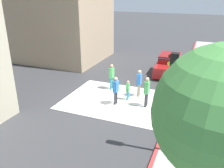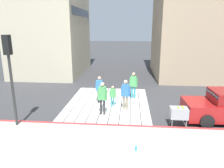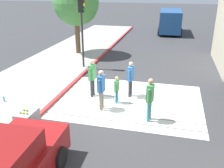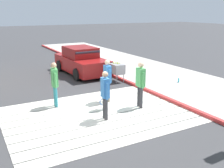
# 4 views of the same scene
# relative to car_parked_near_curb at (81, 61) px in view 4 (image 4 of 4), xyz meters

# --- Properties ---
(ground_plane) EXTENTS (120.00, 120.00, 0.00)m
(ground_plane) POSITION_rel_car_parked_near_curb_xyz_m (2.00, 6.25, -0.73)
(ground_plane) COLOR #38383A
(crosswalk_stripes) EXTENTS (6.40, 4.90, 0.01)m
(crosswalk_stripes) POSITION_rel_car_parked_near_curb_xyz_m (2.00, 6.25, -0.73)
(crosswalk_stripes) COLOR silver
(crosswalk_stripes) RESTS_ON ground
(sidewalk_west) EXTENTS (4.80, 40.00, 0.12)m
(sidewalk_west) POSITION_rel_car_parked_near_curb_xyz_m (-3.60, 6.25, -0.67)
(sidewalk_west) COLOR #ADA8A0
(sidewalk_west) RESTS_ON ground
(curb_painted) EXTENTS (0.16, 40.00, 0.13)m
(curb_painted) POSITION_rel_car_parked_near_curb_xyz_m (-1.25, 6.25, -0.67)
(curb_painted) COLOR #BC3333
(curb_painted) RESTS_ON ground
(car_parked_near_curb) EXTENTS (2.08, 4.35, 1.57)m
(car_parked_near_curb) POSITION_rel_car_parked_near_curb_xyz_m (0.00, 0.00, 0.00)
(car_parked_near_curb) COLOR maroon
(car_parked_near_curb) RESTS_ON ground
(tennis_ball_cart) EXTENTS (0.56, 0.80, 1.02)m
(tennis_ball_cart) POSITION_rel_car_parked_near_curb_xyz_m (-0.90, 2.63, -0.04)
(tennis_ball_cart) COLOR #99999E
(tennis_ball_cart) RESTS_ON ground
(water_bottle) EXTENTS (0.07, 0.07, 0.22)m
(water_bottle) POSITION_rel_car_parked_near_curb_xyz_m (-3.33, 4.64, -0.50)
(water_bottle) COLOR #33A5BF
(water_bottle) RESTS_ON sidewalk_west
(pedestrian_adult_lead) EXTENTS (0.27, 0.49, 1.69)m
(pedestrian_adult_lead) POSITION_rel_car_parked_near_curb_xyz_m (1.94, 6.76, 0.25)
(pedestrian_adult_lead) COLOR #333338
(pedestrian_adult_lead) RESTS_ON ground
(pedestrian_adult_trailing) EXTENTS (0.28, 0.50, 1.74)m
(pedestrian_adult_trailing) POSITION_rel_car_parked_near_curb_xyz_m (3.04, 4.70, 0.28)
(pedestrian_adult_trailing) COLOR teal
(pedestrian_adult_trailing) RESTS_ON ground
(pedestrian_adult_side) EXTENTS (0.26, 0.51, 1.74)m
(pedestrian_adult_side) POSITION_rel_car_parked_near_curb_xyz_m (1.00, 5.16, 0.28)
(pedestrian_adult_side) COLOR gray
(pedestrian_adult_side) RESTS_ON ground
(pedestrian_teen_behind) EXTENTS (0.27, 0.52, 1.78)m
(pedestrian_teen_behind) POSITION_rel_car_parked_near_curb_xyz_m (0.22, 6.35, 0.30)
(pedestrian_teen_behind) COLOR #333338
(pedestrian_teen_behind) RESTS_ON ground
(pedestrian_child_with_racket) EXTENTS (0.28, 0.39, 1.25)m
(pedestrian_child_with_racket) POSITION_rel_car_parked_near_curb_xyz_m (1.48, 5.91, -0.03)
(pedestrian_child_with_racket) COLOR teal
(pedestrian_child_with_racket) RESTS_ON ground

